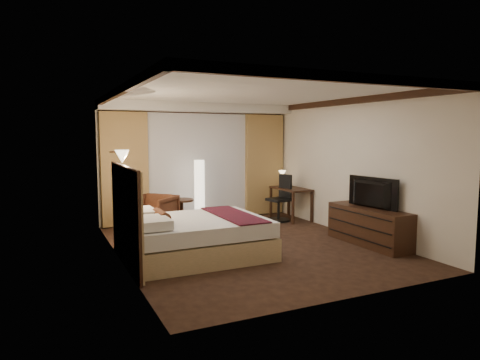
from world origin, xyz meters
name	(u,v)px	position (x,y,z in m)	size (l,w,h in m)	color
floor	(249,246)	(0.00, 0.00, 0.00)	(4.50, 5.50, 0.01)	black
ceiling	(250,93)	(0.00, 0.00, 2.70)	(4.50, 5.50, 0.01)	white
back_wall	(197,162)	(0.00, 2.75, 1.35)	(4.50, 0.02, 2.70)	silver
left_wall	(119,176)	(-2.25, 0.00, 1.35)	(0.02, 5.50, 2.70)	silver
right_wall	(351,167)	(2.25, 0.00, 1.35)	(0.02, 5.50, 2.70)	silver
crown_molding	(250,97)	(0.00, 0.00, 2.64)	(4.50, 5.50, 0.12)	black
soffit	(200,108)	(0.00, 2.50, 2.60)	(4.50, 0.50, 0.20)	white
curtain_sheer	(199,167)	(0.00, 2.67, 1.25)	(2.48, 0.04, 2.45)	silver
curtain_left_drape	(125,169)	(-1.70, 2.61, 1.25)	(1.00, 0.14, 2.45)	tan
curtain_right_drape	(264,165)	(1.70, 2.61, 1.25)	(1.00, 0.14, 2.45)	tan
wall_sconce	(122,157)	(-2.09, 0.62, 1.62)	(0.24, 0.24, 0.24)	white
bed	(196,237)	(-1.09, -0.24, 0.32)	(2.21, 1.72, 0.65)	white
headboard	(126,217)	(-2.20, -0.24, 0.75)	(0.12, 2.02, 1.50)	tan
armchair	(153,212)	(-1.29, 1.85, 0.42)	(0.81, 0.76, 0.83)	#462815
side_table	(181,213)	(-0.62, 2.09, 0.30)	(0.54, 0.54, 0.60)	black
floor_lamp	(200,192)	(-0.17, 2.16, 0.72)	(0.30, 0.30, 1.45)	white
desk	(291,204)	(1.95, 1.75, 0.38)	(0.55, 1.10, 0.75)	black
desk_lamp	(282,179)	(1.95, 2.15, 0.92)	(0.18, 0.18, 0.34)	#FFD899
office_chair	(279,198)	(1.59, 1.70, 0.54)	(0.52, 0.52, 1.08)	black
dresser	(369,226)	(2.00, -0.83, 0.34)	(0.50, 1.73, 0.67)	black
television	(368,191)	(1.97, -0.83, 0.99)	(1.09, 0.63, 0.14)	black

